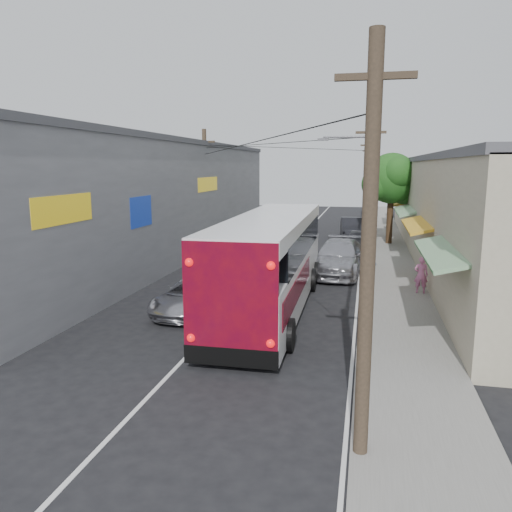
{
  "coord_description": "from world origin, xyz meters",
  "views": [
    {
      "loc": [
        5.14,
        -11.24,
        5.68
      ],
      "look_at": [
        0.81,
        8.25,
        2.06
      ],
      "focal_mm": 35.0,
      "sensor_mm": 36.0,
      "label": 1
    }
  ],
  "objects_px": {
    "parked_suv": "(339,257)",
    "parked_car_far": "(352,228)",
    "coach_bus": "(272,261)",
    "jeepney": "(193,296)",
    "pedestrian_near": "(421,275)",
    "pedestrian_far": "(370,250)",
    "parked_car_mid": "(357,240)"
  },
  "relations": [
    {
      "from": "pedestrian_near",
      "to": "pedestrian_far",
      "type": "relative_size",
      "value": 0.96
    },
    {
      "from": "parked_car_far",
      "to": "pedestrian_near",
      "type": "xyz_separation_m",
      "value": [
        3.57,
        -17.99,
        0.15
      ]
    },
    {
      "from": "parked_car_mid",
      "to": "jeepney",
      "type": "bearing_deg",
      "value": -106.83
    },
    {
      "from": "jeepney",
      "to": "pedestrian_near",
      "type": "distance_m",
      "value": 10.1
    },
    {
      "from": "parked_car_far",
      "to": "pedestrian_near",
      "type": "relative_size",
      "value": 2.91
    },
    {
      "from": "parked_car_mid",
      "to": "pedestrian_near",
      "type": "height_order",
      "value": "pedestrian_near"
    },
    {
      "from": "jeepney",
      "to": "parked_car_mid",
      "type": "bearing_deg",
      "value": 74.46
    },
    {
      "from": "parked_car_far",
      "to": "pedestrian_far",
      "type": "distance_m",
      "value": 12.01
    },
    {
      "from": "coach_bus",
      "to": "pedestrian_far",
      "type": "bearing_deg",
      "value": 66.79
    },
    {
      "from": "parked_car_mid",
      "to": "parked_car_far",
      "type": "xyz_separation_m",
      "value": [
        -0.57,
        5.94,
        0.13
      ]
    },
    {
      "from": "coach_bus",
      "to": "parked_car_far",
      "type": "bearing_deg",
      "value": 82.41
    },
    {
      "from": "parked_car_far",
      "to": "pedestrian_far",
      "type": "height_order",
      "value": "pedestrian_far"
    },
    {
      "from": "parked_car_mid",
      "to": "pedestrian_far",
      "type": "distance_m",
      "value": 6.05
    },
    {
      "from": "parked_suv",
      "to": "pedestrian_far",
      "type": "distance_m",
      "value": 2.74
    },
    {
      "from": "parked_car_mid",
      "to": "pedestrian_near",
      "type": "xyz_separation_m",
      "value": [
        3.0,
        -12.06,
        0.28
      ]
    },
    {
      "from": "coach_bus",
      "to": "pedestrian_far",
      "type": "distance_m",
      "value": 10.28
    },
    {
      "from": "coach_bus",
      "to": "pedestrian_far",
      "type": "relative_size",
      "value": 7.65
    },
    {
      "from": "coach_bus",
      "to": "pedestrian_near",
      "type": "height_order",
      "value": "coach_bus"
    },
    {
      "from": "coach_bus",
      "to": "parked_car_mid",
      "type": "relative_size",
      "value": 3.38
    },
    {
      "from": "parked_suv",
      "to": "parked_car_far",
      "type": "xyz_separation_m",
      "value": [
        0.23,
        14.15,
        -0.09
      ]
    },
    {
      "from": "jeepney",
      "to": "parked_suv",
      "type": "distance_m",
      "value": 9.89
    },
    {
      "from": "parked_suv",
      "to": "parked_car_far",
      "type": "distance_m",
      "value": 14.15
    },
    {
      "from": "coach_bus",
      "to": "pedestrian_near",
      "type": "relative_size",
      "value": 7.97
    },
    {
      "from": "parked_car_far",
      "to": "pedestrian_far",
      "type": "bearing_deg",
      "value": -88.95
    },
    {
      "from": "coach_bus",
      "to": "parked_car_mid",
      "type": "bearing_deg",
      "value": 77.84
    },
    {
      "from": "coach_bus",
      "to": "jeepney",
      "type": "bearing_deg",
      "value": -159.24
    },
    {
      "from": "pedestrian_near",
      "to": "coach_bus",
      "type": "bearing_deg",
      "value": 31.7
    },
    {
      "from": "coach_bus",
      "to": "pedestrian_near",
      "type": "bearing_deg",
      "value": 28.35
    },
    {
      "from": "coach_bus",
      "to": "parked_suv",
      "type": "height_order",
      "value": "coach_bus"
    },
    {
      "from": "jeepney",
      "to": "parked_car_far",
      "type": "distance_m",
      "value": 23.2
    },
    {
      "from": "coach_bus",
      "to": "jeepney",
      "type": "distance_m",
      "value": 3.41
    },
    {
      "from": "parked_car_mid",
      "to": "parked_car_far",
      "type": "bearing_deg",
      "value": 98.49
    }
  ]
}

